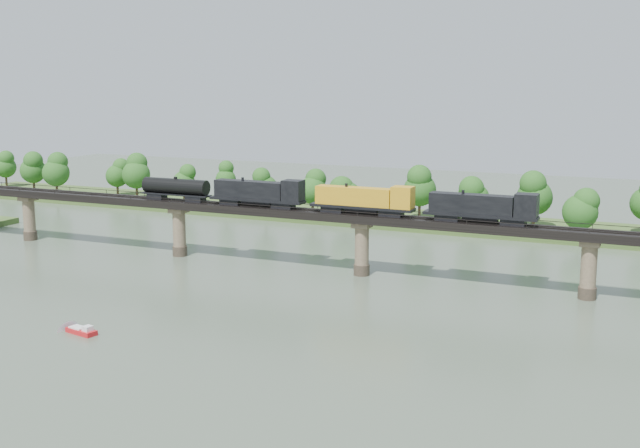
% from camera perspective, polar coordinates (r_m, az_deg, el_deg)
% --- Properties ---
extents(ground, '(400.00, 400.00, 0.00)m').
position_cam_1_polar(ground, '(122.80, -2.09, -6.76)').
color(ground, '#3F4E3D').
rests_on(ground, ground).
extents(far_bank, '(300.00, 24.00, 1.60)m').
position_cam_1_polar(far_bank, '(200.37, 8.63, 0.13)').
color(far_bank, '#334E1F').
rests_on(far_bank, ground).
extents(bridge, '(236.00, 30.00, 11.50)m').
position_cam_1_polar(bridge, '(148.09, 2.99, -1.59)').
color(bridge, '#473A2D').
rests_on(bridge, ground).
extents(bridge_superstructure, '(220.00, 4.90, 0.75)m').
position_cam_1_polar(bridge_superstructure, '(146.90, 3.02, 0.83)').
color(bridge_superstructure, black).
rests_on(bridge_superstructure, bridge).
extents(far_treeline, '(289.06, 17.54, 13.60)m').
position_cam_1_polar(far_treeline, '(197.16, 6.05, 2.38)').
color(far_treeline, '#382619').
rests_on(far_treeline, far_bank).
extents(freight_train, '(79.85, 3.11, 5.50)m').
position_cam_1_polar(freight_train, '(149.19, 0.47, 1.90)').
color(freight_train, black).
rests_on(freight_train, bridge).
extents(motorboat, '(5.30, 2.81, 1.41)m').
position_cam_1_polar(motorboat, '(120.71, -16.58, -7.27)').
color(motorboat, red).
rests_on(motorboat, ground).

